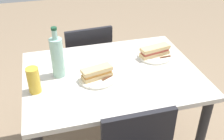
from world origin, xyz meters
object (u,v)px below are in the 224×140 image
(chair_near, at_px, (88,63))
(baguette_sandwich_near, at_px, (97,73))
(knife_far, at_px, (160,58))
(baguette_sandwich_far, at_px, (155,51))
(beer_glass, at_px, (34,80))
(plate_far, at_px, (154,56))
(dining_table, at_px, (112,88))
(knife_near, at_px, (102,80))
(water_bottle, at_px, (57,57))
(plate_near, at_px, (97,78))

(chair_near, height_order, baguette_sandwich_near, chair_near)
(baguette_sandwich_near, distance_m, knife_far, 0.49)
(baguette_sandwich_far, xyz_separation_m, beer_glass, (0.82, 0.19, 0.03))
(plate_far, bearing_deg, baguette_sandwich_near, 20.32)
(baguette_sandwich_near, xyz_separation_m, beer_glass, (0.37, 0.03, 0.03))
(dining_table, distance_m, baguette_sandwich_far, 0.40)
(knife_far, bearing_deg, knife_near, 19.78)
(baguette_sandwich_near, distance_m, knife_near, 0.06)
(knife_near, xyz_separation_m, water_bottle, (0.24, -0.15, 0.12))
(dining_table, height_order, beer_glass, beer_glass)
(knife_far, distance_m, beer_glass, 0.86)
(baguette_sandwich_near, distance_m, plate_far, 0.48)
(baguette_sandwich_far, height_order, beer_glass, beer_glass)
(plate_near, relative_size, beer_glass, 1.49)
(baguette_sandwich_far, height_order, knife_far, baguette_sandwich_far)
(water_bottle, bearing_deg, baguette_sandwich_near, 154.01)
(plate_near, distance_m, plate_far, 0.48)
(beer_glass, bearing_deg, baguette_sandwich_near, -175.66)
(chair_near, distance_m, baguette_sandwich_near, 0.74)
(chair_near, xyz_separation_m, plate_far, (-0.40, 0.49, 0.28))
(knife_near, bearing_deg, dining_table, -132.43)
(chair_near, relative_size, baguette_sandwich_far, 3.84)
(dining_table, xyz_separation_m, beer_glass, (0.48, 0.08, 0.20))
(knife_far, relative_size, beer_glass, 1.15)
(chair_near, height_order, knife_far, chair_near)
(knife_near, xyz_separation_m, knife_far, (-0.45, -0.16, 0.00))
(chair_near, height_order, beer_glass, beer_glass)
(baguette_sandwich_near, height_order, knife_near, baguette_sandwich_near)
(chair_near, xyz_separation_m, baguette_sandwich_near, (0.05, 0.66, 0.32))
(plate_near, bearing_deg, chair_near, -94.46)
(dining_table, bearing_deg, water_bottle, -10.17)
(knife_far, bearing_deg, baguette_sandwich_far, -66.94)
(dining_table, bearing_deg, plate_far, -160.91)
(plate_far, xyz_separation_m, water_bottle, (0.67, 0.06, 0.13))
(dining_table, distance_m, chair_near, 0.63)
(baguette_sandwich_near, distance_m, water_bottle, 0.26)
(plate_far, height_order, baguette_sandwich_far, baguette_sandwich_far)
(baguette_sandwich_far, relative_size, knife_far, 1.22)
(chair_near, bearing_deg, water_bottle, 63.87)
(plate_far, distance_m, knife_far, 0.06)
(dining_table, relative_size, beer_glass, 7.11)
(water_bottle, bearing_deg, knife_near, 147.72)
(knife_near, xyz_separation_m, baguette_sandwich_far, (-0.43, -0.21, 0.03))
(dining_table, xyz_separation_m, chair_near, (0.06, -0.61, -0.16))
(knife_near, height_order, knife_far, same)
(knife_far, height_order, water_bottle, water_bottle)
(baguette_sandwich_far, distance_m, knife_far, 0.06)
(plate_near, xyz_separation_m, beer_glass, (0.37, 0.03, 0.07))
(chair_near, relative_size, knife_near, 5.17)
(baguette_sandwich_far, height_order, water_bottle, water_bottle)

